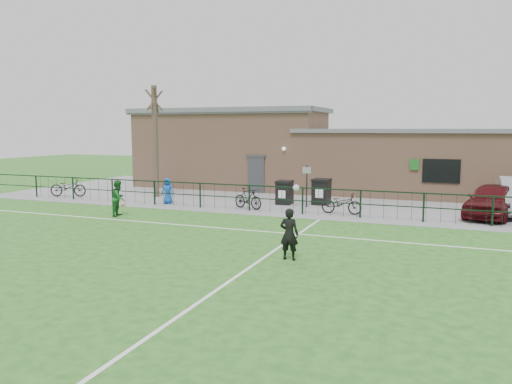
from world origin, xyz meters
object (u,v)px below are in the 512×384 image
(car_maroon, at_px, (492,200))
(outfield_player, at_px, (119,198))
(wheelie_bin_right, at_px, (321,193))
(spectator_child, at_px, (168,191))
(wheelie_bin_left, at_px, (284,193))
(ball_ground, at_px, (123,204))
(bicycle_a, at_px, (68,187))
(bicycle_d, at_px, (248,198))
(bicycle_e, at_px, (341,203))
(sign_post, at_px, (307,186))
(bare_tree, at_px, (155,142))

(car_maroon, relative_size, outfield_player, 2.73)
(wheelie_bin_right, xyz_separation_m, spectator_child, (-7.14, -2.57, 0.05))
(spectator_child, bearing_deg, wheelie_bin_left, 13.45)
(ball_ground, bearing_deg, wheelie_bin_left, 25.64)
(wheelie_bin_right, distance_m, bicycle_a, 13.81)
(wheelie_bin_left, bearing_deg, bicycle_d, -120.89)
(bicycle_a, xyz_separation_m, spectator_child, (6.49, -0.32, 0.12))
(wheelie_bin_right, bearing_deg, bicycle_e, -56.55)
(sign_post, distance_m, car_maroon, 7.97)
(wheelie_bin_left, height_order, car_maroon, car_maroon)
(sign_post, relative_size, spectator_child, 1.56)
(bicycle_e, bearing_deg, wheelie_bin_right, 32.77)
(wheelie_bin_right, height_order, ball_ground, wheelie_bin_right)
(wheelie_bin_right, height_order, sign_post, sign_post)
(car_maroon, distance_m, bicycle_e, 6.23)
(car_maroon, distance_m, spectator_child, 14.76)
(bicycle_a, distance_m, bicycle_d, 10.81)
(bare_tree, xyz_separation_m, spectator_child, (1.94, -2.02, -2.34))
(sign_post, relative_size, bicycle_e, 1.13)
(wheelie_bin_left, relative_size, sign_post, 0.54)
(bicycle_a, bearing_deg, sign_post, -104.60)
(wheelie_bin_right, bearing_deg, spectator_child, -158.68)
(car_maroon, bearing_deg, bicycle_e, -150.82)
(wheelie_bin_right, relative_size, bicycle_d, 0.72)
(spectator_child, bearing_deg, bicycle_d, -7.16)
(bare_tree, relative_size, outfield_player, 3.91)
(wheelie_bin_left, relative_size, wheelie_bin_right, 0.92)
(bare_tree, height_order, bicycle_a, bare_tree)
(sign_post, distance_m, bicycle_e, 2.37)
(bicycle_a, height_order, bicycle_d, bicycle_a)
(car_maroon, relative_size, bicycle_d, 2.58)
(wheelie_bin_left, height_order, wheelie_bin_right, wheelie_bin_right)
(bicycle_a, xyz_separation_m, bicycle_e, (15.11, -0.14, -0.05))
(car_maroon, bearing_deg, bicycle_d, -155.45)
(sign_post, relative_size, bicycle_a, 1.02)
(bare_tree, height_order, wheelie_bin_left, bare_tree)
(bicycle_a, distance_m, outfield_player, 7.46)
(car_maroon, bearing_deg, wheelie_bin_left, -166.75)
(outfield_player, relative_size, ball_ground, 6.93)
(bicycle_e, bearing_deg, wheelie_bin_left, 61.46)
(wheelie_bin_right, height_order, bicycle_a, wheelie_bin_right)
(wheelie_bin_right, xyz_separation_m, bicycle_e, (1.49, -2.39, -0.12))
(bare_tree, height_order, wheelie_bin_right, bare_tree)
(sign_post, xyz_separation_m, car_maroon, (7.96, 0.25, -0.29))
(outfield_player, bearing_deg, wheelie_bin_left, -57.06)
(wheelie_bin_right, distance_m, bicycle_e, 2.82)
(bare_tree, height_order, sign_post, bare_tree)
(outfield_player, height_order, ball_ground, outfield_player)
(wheelie_bin_left, xyz_separation_m, car_maroon, (9.24, -0.28, 0.18))
(sign_post, bearing_deg, car_maroon, 1.79)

